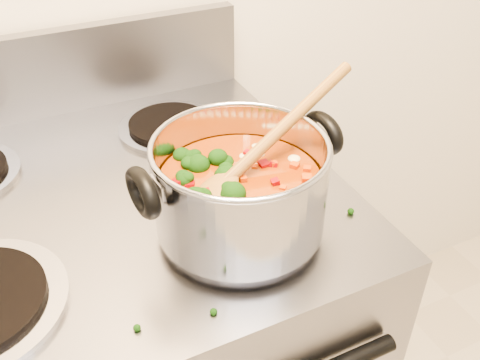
# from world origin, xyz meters

# --- Properties ---
(stockpot) EXTENTS (0.29, 0.23, 0.14)m
(stockpot) POSITION_xyz_m (0.16, 1.00, 1.00)
(stockpot) COLOR #AAABB3
(stockpot) RESTS_ON electric_range
(wooden_spoon) EXTENTS (0.30, 0.13, 0.12)m
(wooden_spoon) POSITION_xyz_m (0.18, 1.00, 1.04)
(wooden_spoon) COLOR olive
(wooden_spoon) RESTS_ON stockpot
(cooktop_crumbs) EXTENTS (0.20, 0.32, 0.01)m
(cooktop_crumbs) POSITION_xyz_m (0.29, 1.03, 0.92)
(cooktop_crumbs) COLOR black
(cooktop_crumbs) RESTS_ON electric_range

